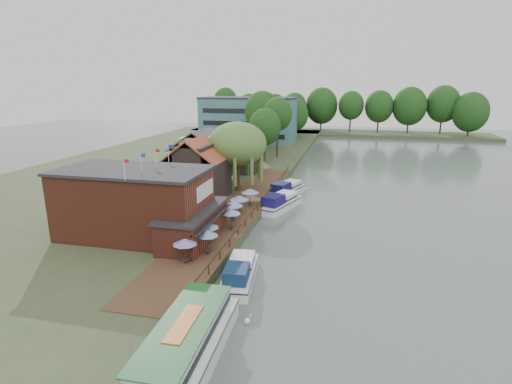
% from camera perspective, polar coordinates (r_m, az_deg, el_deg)
% --- Properties ---
extents(ground, '(260.00, 260.00, 0.00)m').
position_cam_1_polar(ground, '(40.96, 4.28, -8.88)').
color(ground, '#4E5A56').
rests_on(ground, ground).
extents(land_bank, '(50.00, 140.00, 1.00)m').
position_cam_1_polar(land_bank, '(81.99, -12.66, 3.44)').
color(land_bank, '#384728').
rests_on(land_bank, ground).
extents(quay_deck, '(6.00, 50.00, 0.10)m').
position_cam_1_polar(quay_deck, '(51.38, -2.69, -2.53)').
color(quay_deck, '#47301E').
rests_on(quay_deck, land_bank).
extents(quay_rail, '(0.20, 49.00, 1.00)m').
position_cam_1_polar(quay_rail, '(51.05, 0.37, -2.10)').
color(quay_rail, black).
rests_on(quay_rail, land_bank).
extents(pub, '(20.00, 11.00, 7.30)m').
position_cam_1_polar(pub, '(42.78, -14.66, -1.64)').
color(pub, maroon).
rests_on(pub, land_bank).
extents(hotel_block, '(25.40, 12.40, 12.30)m').
position_cam_1_polar(hotel_block, '(110.93, -1.03, 10.26)').
color(hotel_block, '#38666B').
rests_on(hotel_block, land_bank).
extents(cottage_a, '(8.60, 7.60, 8.50)m').
position_cam_1_polar(cottage_a, '(56.22, -8.48, 3.30)').
color(cottage_a, black).
rests_on(cottage_a, land_bank).
extents(cottage_b, '(9.60, 8.60, 8.50)m').
position_cam_1_polar(cottage_b, '(66.43, -7.69, 5.15)').
color(cottage_b, beige).
rests_on(cottage_b, land_bank).
extents(cottage_c, '(7.60, 7.60, 8.50)m').
position_cam_1_polar(cottage_c, '(73.60, -2.24, 6.25)').
color(cottage_c, black).
rests_on(cottage_c, land_bank).
extents(willow, '(8.60, 8.60, 10.43)m').
position_cam_1_polar(willow, '(59.22, -2.66, 5.00)').
color(willow, '#476B2D').
rests_on(willow, land_bank).
extents(umbrella_0, '(2.23, 2.23, 2.38)m').
position_cam_1_polar(umbrella_0, '(36.48, -10.06, -8.29)').
color(umbrella_0, '#1A1A91').
rests_on(umbrella_0, quay_deck).
extents(umbrella_1, '(2.07, 2.07, 2.38)m').
position_cam_1_polar(umbrella_1, '(38.07, -6.92, -7.13)').
color(umbrella_1, navy).
rests_on(umbrella_1, quay_deck).
extents(umbrella_2, '(2.40, 2.40, 2.38)m').
position_cam_1_polar(umbrella_2, '(40.12, -6.98, -5.94)').
color(umbrella_2, navy).
rests_on(umbrella_2, quay_deck).
extents(umbrella_3, '(2.12, 2.12, 2.38)m').
position_cam_1_polar(umbrella_3, '(44.03, -3.55, -3.91)').
color(umbrella_3, navy).
rests_on(umbrella_3, quay_deck).
extents(umbrella_4, '(2.33, 2.33, 2.38)m').
position_cam_1_polar(umbrella_4, '(46.75, -3.28, -2.76)').
color(umbrella_4, navy).
rests_on(umbrella_4, quay_deck).
extents(umbrella_5, '(2.42, 2.42, 2.38)m').
position_cam_1_polar(umbrella_5, '(49.13, -2.36, -1.85)').
color(umbrella_5, navy).
rests_on(umbrella_5, quay_deck).
extents(umbrella_6, '(2.39, 2.39, 2.38)m').
position_cam_1_polar(umbrella_6, '(52.29, -0.84, -0.78)').
color(umbrella_6, navy).
rests_on(umbrella_6, quay_deck).
extents(cruiser_0, '(3.86, 9.16, 2.12)m').
position_cam_1_polar(cruiser_0, '(35.31, -2.33, -11.07)').
color(cruiser_0, white).
rests_on(cruiser_0, ground).
extents(cruiser_1, '(6.06, 10.31, 2.38)m').
position_cam_1_polar(cruiser_1, '(54.79, 3.42, -1.26)').
color(cruiser_1, white).
rests_on(cruiser_1, ground).
extents(cruiser_2, '(6.03, 10.00, 2.29)m').
position_cam_1_polar(cruiser_2, '(61.80, 4.37, 0.59)').
color(cruiser_2, silver).
rests_on(cruiser_2, ground).
extents(tour_boat, '(4.30, 13.75, 2.97)m').
position_cam_1_polar(tour_boat, '(25.65, -10.69, -21.42)').
color(tour_boat, silver).
rests_on(tour_boat, ground).
extents(swan, '(0.44, 0.44, 0.44)m').
position_cam_1_polar(swan, '(30.14, -1.27, -17.91)').
color(swan, white).
rests_on(swan, ground).
extents(bank_tree_0, '(6.63, 6.63, 10.99)m').
position_cam_1_polar(bank_tree_0, '(82.78, 1.27, 8.12)').
color(bank_tree_0, '#143811').
rests_on(bank_tree_0, land_bank).
extents(bank_tree_1, '(6.34, 6.34, 12.98)m').
position_cam_1_polar(bank_tree_1, '(88.22, 3.06, 9.19)').
color(bank_tree_1, '#143811').
rests_on(bank_tree_1, land_bank).
extents(bank_tree_2, '(8.34, 8.34, 14.19)m').
position_cam_1_polar(bank_tree_2, '(96.54, 0.90, 10.09)').
color(bank_tree_2, '#143811').
rests_on(bank_tree_2, land_bank).
extents(bank_tree_3, '(8.20, 8.20, 11.78)m').
position_cam_1_polar(bank_tree_3, '(117.66, 5.46, 10.35)').
color(bank_tree_3, '#143811').
rests_on(bank_tree_3, land_bank).
extents(bank_tree_4, '(6.99, 6.99, 11.76)m').
position_cam_1_polar(bank_tree_4, '(125.31, 4.05, 10.67)').
color(bank_tree_4, '#143811').
rests_on(bank_tree_4, land_bank).
extents(bank_tree_5, '(7.58, 7.58, 12.18)m').
position_cam_1_polar(bank_tree_5, '(130.95, 4.91, 10.94)').
color(bank_tree_5, '#143811').
rests_on(bank_tree_5, land_bank).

